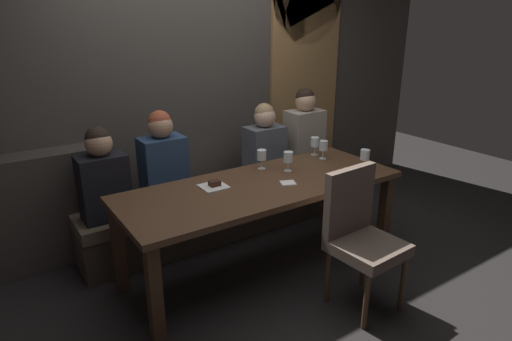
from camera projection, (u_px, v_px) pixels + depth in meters
The scene contains 19 objects.
ground at pixel (262, 268), 3.59m from camera, with size 9.00×9.00×0.00m, color black.
back_wall_tiled at pixel (187, 67), 4.04m from camera, with size 6.00×0.12×3.00m, color #423D38.
arched_door at pixel (305, 72), 4.74m from camera, with size 0.90×0.05×2.55m.
back_counter at pixel (23, 215), 3.43m from camera, with size 1.10×0.28×0.95m, color #38342F.
dining_table at pixel (262, 194), 3.37m from camera, with size 2.20×0.84×0.74m.
banquette_bench at pixel (219, 212), 4.06m from camera, with size 2.50×0.44×0.45m.
chair_near_side at pixel (360, 230), 3.00m from camera, with size 0.46×0.46×0.98m.
diner_redhead at pixel (103, 176), 3.33m from camera, with size 0.36×0.24×0.73m.
diner_bearded at pixel (163, 161), 3.59m from camera, with size 0.36×0.24×0.79m.
diner_far_end at pixel (265, 144), 4.14m from camera, with size 0.36×0.24×0.74m.
diner_near_end at pixel (304, 133), 4.35m from camera, with size 0.36×0.24×0.84m.
wine_glass_end_right at pixel (365, 155), 3.62m from camera, with size 0.08×0.08×0.16m.
wine_glass_center_back at pixel (323, 146), 3.87m from camera, with size 0.08×0.08×0.16m.
wine_glass_near_left at pixel (288, 157), 3.57m from camera, with size 0.08×0.08×0.16m.
wine_glass_center_front at pixel (315, 143), 3.98m from camera, with size 0.08×0.08×0.16m.
wine_glass_end_left at pixel (262, 155), 3.62m from camera, with size 0.08×0.08×0.16m.
espresso_cup at pixel (367, 172), 3.50m from camera, with size 0.12×0.12×0.06m.
dessert_plate at pixel (214, 185), 3.26m from camera, with size 0.19×0.19×0.05m.
folded_napkin at pixel (288, 183), 3.33m from camera, with size 0.11×0.10×0.01m, color silver.
Camera 1 is at (-1.78, -2.56, 1.95)m, focal length 30.82 mm.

